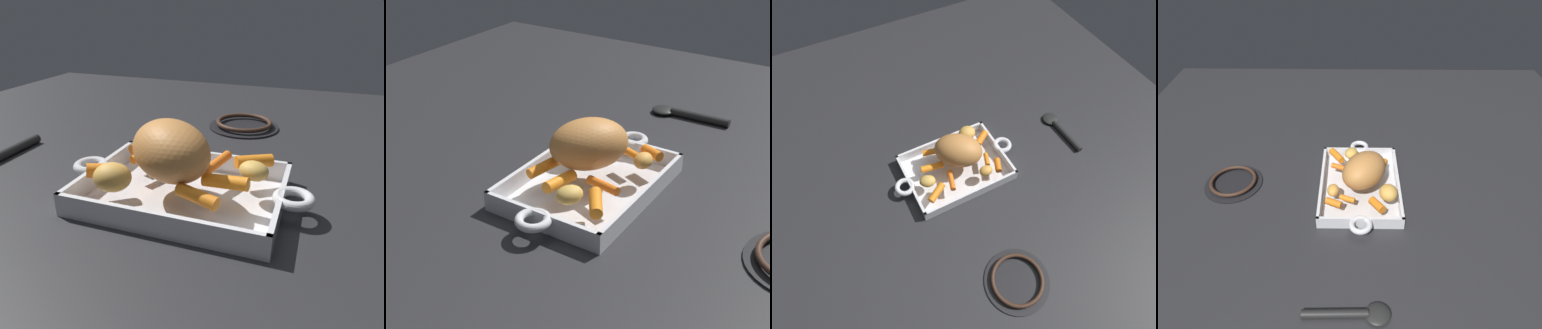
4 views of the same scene
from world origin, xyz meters
TOP-DOWN VIEW (x-y plane):
  - ground_plane at (0.00, 0.00)m, footprint 1.75×1.75m
  - roasting_dish at (0.00, 0.00)m, footprint 0.41×0.23m
  - pork_roast at (0.02, 0.01)m, footprint 0.18×0.18m
  - baby_carrot_northwest at (0.09, -0.04)m, footprint 0.03×0.05m
  - baby_carrot_center_right at (-0.05, 0.07)m, footprint 0.07×0.04m
  - baby_carrot_northeast at (-0.10, -0.07)m, footprint 0.07×0.05m
  - baby_carrot_short at (0.11, -0.07)m, footprint 0.04×0.05m
  - baby_carrot_southeast at (-0.07, 0.02)m, footprint 0.07×0.03m
  - baby_carrot_center_left at (0.12, 0.04)m, footprint 0.06×0.05m
  - baby_carrot_long at (-0.04, -0.05)m, footprint 0.04×0.07m
  - potato_golden_small at (-0.11, -0.03)m, footprint 0.06×0.06m
  - potato_corner at (0.07, -0.08)m, footprint 0.04×0.03m
  - potato_halved at (0.08, 0.08)m, footprint 0.06×0.06m
  - serving_spoon at (0.40, -0.01)m, footprint 0.06×0.19m

SIDE VIEW (x-z plane):
  - ground_plane at x=0.00m, z-range 0.00..0.00m
  - serving_spoon at x=0.40m, z-range 0.00..0.02m
  - roasting_dish at x=0.00m, z-range -0.01..0.03m
  - baby_carrot_northwest at x=0.09m, z-range 0.04..0.05m
  - baby_carrot_long at x=-0.04m, z-range 0.04..0.06m
  - baby_carrot_center_right at x=-0.05m, z-range 0.04..0.06m
  - baby_carrot_short at x=0.11m, z-range 0.04..0.06m
  - baby_carrot_southeast at x=-0.07m, z-range 0.04..0.06m
  - baby_carrot_northeast at x=-0.10m, z-range 0.04..0.06m
  - baby_carrot_center_left at x=0.12m, z-range 0.04..0.06m
  - potato_corner at x=0.07m, z-range 0.04..0.07m
  - potato_golden_small at x=-0.11m, z-range 0.04..0.07m
  - potato_halved at x=0.08m, z-range 0.04..0.08m
  - pork_roast at x=0.02m, z-range 0.04..0.13m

